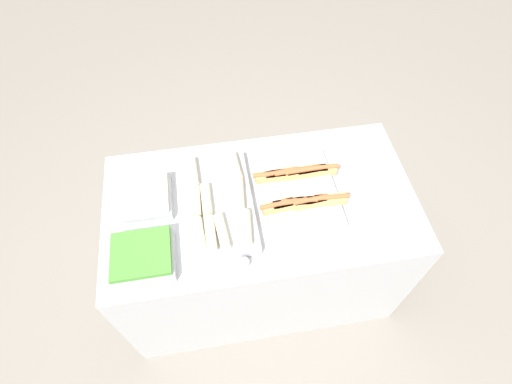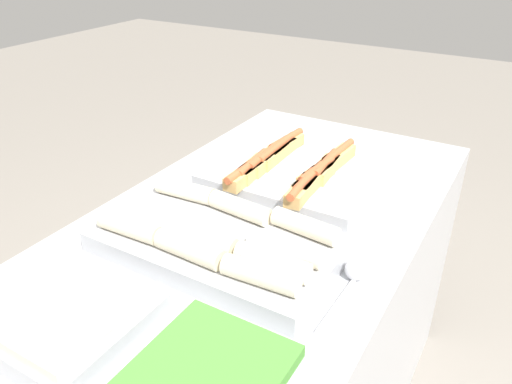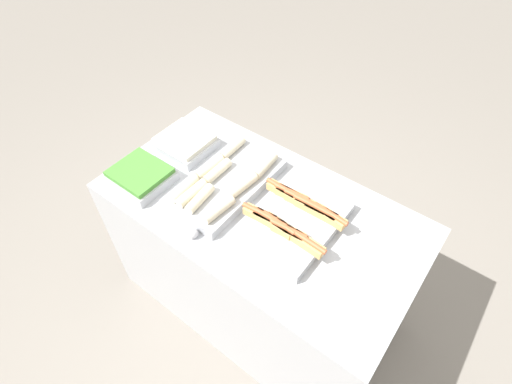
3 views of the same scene
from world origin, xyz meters
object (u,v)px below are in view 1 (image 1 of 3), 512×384
tray_hotdogs (299,191)px  tray_side_back (142,198)px  serving_spoon_near (241,263)px  tray_wraps (218,204)px  tray_side_front (142,256)px

tray_hotdogs → tray_side_back: bearing=173.7°
tray_hotdogs → serving_spoon_near: size_ratio=2.13×
tray_wraps → serving_spoon_near: bearing=-78.3°
tray_wraps → tray_side_back: size_ratio=2.05×
tray_side_back → tray_hotdogs: bearing=-6.3°
tray_hotdogs → tray_side_front: size_ratio=1.73×
serving_spoon_near → tray_wraps: bearing=101.7°
tray_side_front → serving_spoon_near: 0.42m
tray_hotdogs → tray_side_back: size_ratio=1.73×
tray_hotdogs → tray_side_back: (-0.73, 0.08, -0.00)m
tray_side_front → serving_spoon_near: size_ratio=1.23×
tray_wraps → tray_hotdogs: bearing=1.8°
tray_hotdogs → tray_wraps: size_ratio=0.85×
serving_spoon_near → tray_hotdogs: bearing=44.1°
serving_spoon_near → tray_side_back: bearing=136.1°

